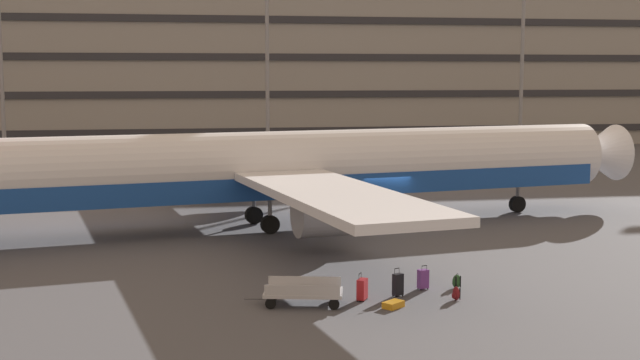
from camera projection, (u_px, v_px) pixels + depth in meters
ground_plane at (383, 224)px, 43.79m from camera, size 600.00×600.00×0.00m
terminal_structure at (267, 59)px, 95.25m from camera, size 165.42×19.82×18.61m
airliner at (280, 169)px, 42.45m from camera, size 40.61×33.23×9.94m
light_mast_center_right at (524, 9)px, 81.39m from camera, size 1.80×0.50×24.04m
suitcase_red at (423, 279)px, 30.47m from camera, size 0.41×0.33×0.89m
suitcase_silver at (398, 284)px, 29.52m from camera, size 0.42×0.34×0.99m
suitcase_teal at (393, 305)px, 28.12m from camera, size 0.82×0.78×0.21m
suitcase_black at (362, 289)px, 28.98m from camera, size 0.47×0.54×0.95m
backpack_purple at (456, 294)px, 29.02m from camera, size 0.30×0.37×0.53m
backpack_small at (457, 282)px, 30.68m from camera, size 0.40×0.32×0.55m
baggage_cart at (303, 292)px, 28.43m from camera, size 3.37×1.83×0.82m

